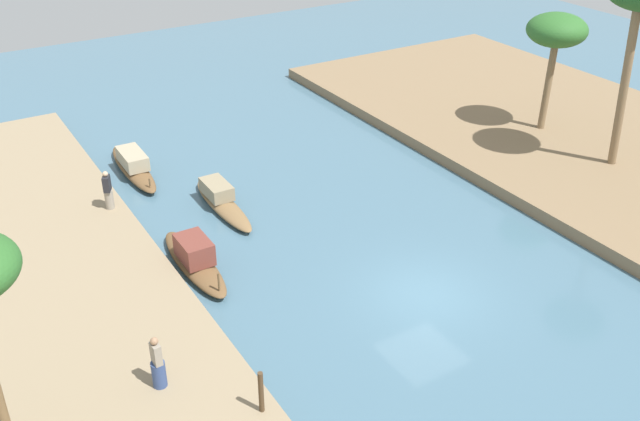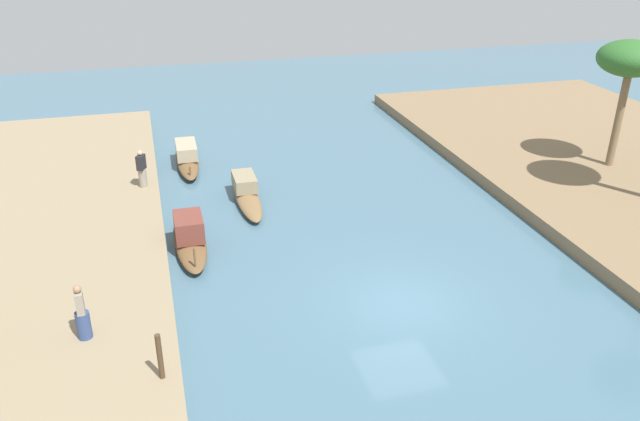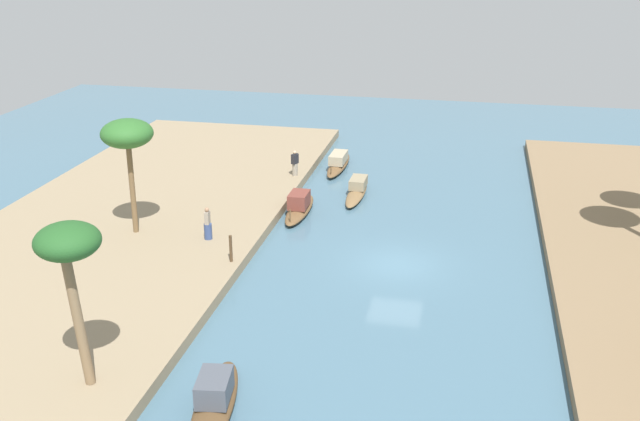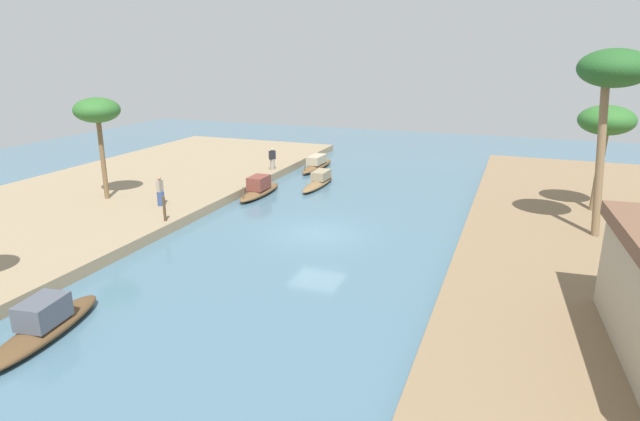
# 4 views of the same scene
# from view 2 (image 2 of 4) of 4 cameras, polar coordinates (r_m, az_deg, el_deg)

# --- Properties ---
(river_water) EXTENTS (71.96, 71.96, 0.00)m
(river_water) POSITION_cam_2_polar(r_m,az_deg,el_deg) (20.52, 7.18, -8.03)
(river_water) COLOR #476B7F
(river_water) RESTS_ON ground
(sampan_open_hull) EXTENTS (5.36, 1.11, 1.07)m
(sampan_open_hull) POSITION_cam_2_polar(r_m,az_deg,el_deg) (31.61, -11.55, 4.64)
(sampan_open_hull) COLOR brown
(sampan_open_hull) RESTS_ON river_water
(sampan_downstream_large) EXTENTS (4.85, 1.12, 1.25)m
(sampan_downstream_large) POSITION_cam_2_polar(r_m,az_deg,el_deg) (23.80, -11.32, -2.22)
(sampan_downstream_large) COLOR brown
(sampan_downstream_large) RESTS_ON river_water
(sampan_midstream) EXTENTS (4.92, 0.99, 0.97)m
(sampan_midstream) POSITION_cam_2_polar(r_m,az_deg,el_deg) (27.29, -6.47, 1.58)
(sampan_midstream) COLOR brown
(sampan_midstream) RESTS_ON river_water
(person_on_near_bank) EXTENTS (0.51, 0.44, 1.59)m
(person_on_near_bank) POSITION_cam_2_polar(r_m,az_deg,el_deg) (27.96, -15.29, 3.43)
(person_on_near_bank) COLOR gray
(person_on_near_bank) RESTS_ON riverbank_left
(person_by_mooring) EXTENTS (0.41, 0.41, 1.63)m
(person_by_mooring) POSITION_cam_2_polar(r_m,az_deg,el_deg) (18.77, -20.05, -8.74)
(person_by_mooring) COLOR #33477A
(person_by_mooring) RESTS_ON riverbank_left
(mooring_post) EXTENTS (0.14, 0.14, 1.28)m
(mooring_post) POSITION_cam_2_polar(r_m,az_deg,el_deg) (16.78, -13.81, -12.28)
(mooring_post) COLOR #4C3823
(mooring_post) RESTS_ON riverbank_left
(palm_tree_right_short) EXTENTS (2.77, 2.77, 5.56)m
(palm_tree_right_short) POSITION_cam_2_polar(r_m,az_deg,el_deg) (31.18, 25.46, 11.72)
(palm_tree_right_short) COLOR #7F6647
(palm_tree_right_short) RESTS_ON riverbank_right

